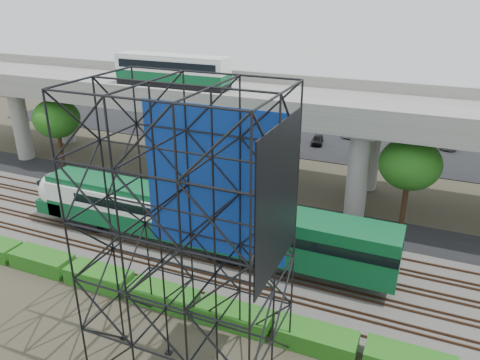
% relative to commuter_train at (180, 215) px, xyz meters
% --- Properties ---
extents(ground, '(140.00, 140.00, 0.00)m').
position_rel_commuter_train_xyz_m(ground, '(1.23, -2.00, -2.88)').
color(ground, '#474233').
rests_on(ground, ground).
extents(ballast_bed, '(90.00, 12.00, 0.20)m').
position_rel_commuter_train_xyz_m(ballast_bed, '(1.23, 0.00, -2.78)').
color(ballast_bed, slate).
rests_on(ballast_bed, ground).
extents(service_road, '(90.00, 5.00, 0.08)m').
position_rel_commuter_train_xyz_m(service_road, '(1.23, 8.50, -2.84)').
color(service_road, black).
rests_on(service_road, ground).
extents(parking_lot, '(90.00, 18.00, 0.08)m').
position_rel_commuter_train_xyz_m(parking_lot, '(1.23, 32.00, -2.84)').
color(parking_lot, black).
rests_on(parking_lot, ground).
extents(harbor_water, '(140.00, 40.00, 0.03)m').
position_rel_commuter_train_xyz_m(harbor_water, '(1.23, 54.00, -2.87)').
color(harbor_water, '#44556F').
rests_on(harbor_water, ground).
extents(rail_tracks, '(90.00, 9.52, 0.16)m').
position_rel_commuter_train_xyz_m(rail_tracks, '(1.23, -0.00, -2.60)').
color(rail_tracks, '#472D1E').
rests_on(rail_tracks, ballast_bed).
extents(commuter_train, '(29.30, 3.06, 4.30)m').
position_rel_commuter_train_xyz_m(commuter_train, '(0.00, 0.00, 0.00)').
color(commuter_train, black).
rests_on(commuter_train, rail_tracks).
extents(overpass, '(80.00, 12.00, 12.40)m').
position_rel_commuter_train_xyz_m(overpass, '(0.52, 14.00, 5.33)').
color(overpass, '#9E9B93').
rests_on(overpass, ground).
extents(scaffold_tower, '(9.36, 6.36, 15.00)m').
position_rel_commuter_train_xyz_m(scaffold_tower, '(6.43, -9.98, 4.59)').
color(scaffold_tower, black).
rests_on(scaffold_tower, ground).
extents(hedge_strip, '(34.60, 1.80, 1.20)m').
position_rel_commuter_train_xyz_m(hedge_strip, '(2.23, -6.30, -2.32)').
color(hedge_strip, '#165413').
rests_on(hedge_strip, ground).
extents(trees, '(40.94, 16.94, 7.69)m').
position_rel_commuter_train_xyz_m(trees, '(-3.44, 14.17, 2.69)').
color(trees, '#382314').
rests_on(trees, ground).
extents(suv, '(5.49, 3.08, 1.45)m').
position_rel_commuter_train_xyz_m(suv, '(-3.10, 8.84, -2.08)').
color(suv, black).
rests_on(suv, service_road).
extents(parked_cars, '(37.31, 9.51, 1.28)m').
position_rel_commuter_train_xyz_m(parked_cars, '(1.13, 31.97, -2.21)').
color(parked_cars, silver).
rests_on(parked_cars, parking_lot).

